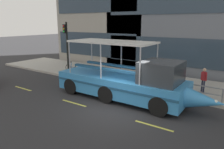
{
  "coord_description": "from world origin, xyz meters",
  "views": [
    {
      "loc": [
        5.68,
        -8.8,
        4.42
      ],
      "look_at": [
        -1.45,
        1.66,
        1.3
      ],
      "focal_mm": 34.07,
      "sensor_mm": 36.0,
      "label": 1
    }
  ],
  "objects_px": {
    "leaned_bicycle": "(73,69)",
    "pedestrian_near_bow": "(204,78)",
    "traffic_light_pole": "(67,43)",
    "duck_tour_boat": "(128,82)"
  },
  "relations": [
    {
      "from": "leaned_bicycle",
      "to": "pedestrian_near_bow",
      "type": "height_order",
      "value": "pedestrian_near_bow"
    },
    {
      "from": "leaned_bicycle",
      "to": "pedestrian_near_bow",
      "type": "relative_size",
      "value": 1.15
    },
    {
      "from": "traffic_light_pole",
      "to": "duck_tour_boat",
      "type": "xyz_separation_m",
      "value": [
        7.31,
        -2.34,
        -1.7
      ]
    },
    {
      "from": "traffic_light_pole",
      "to": "leaned_bicycle",
      "type": "xyz_separation_m",
      "value": [
        0.37,
        0.22,
        -2.21
      ]
    },
    {
      "from": "duck_tour_boat",
      "to": "pedestrian_near_bow",
      "type": "height_order",
      "value": "duck_tour_boat"
    },
    {
      "from": "traffic_light_pole",
      "to": "duck_tour_boat",
      "type": "relative_size",
      "value": 0.44
    },
    {
      "from": "traffic_light_pole",
      "to": "leaned_bicycle",
      "type": "relative_size",
      "value": 2.45
    },
    {
      "from": "traffic_light_pole",
      "to": "duck_tour_boat",
      "type": "bearing_deg",
      "value": -17.71
    },
    {
      "from": "traffic_light_pole",
      "to": "leaned_bicycle",
      "type": "distance_m",
      "value": 2.25
    },
    {
      "from": "pedestrian_near_bow",
      "to": "traffic_light_pole",
      "type": "bearing_deg",
      "value": -174.29
    }
  ]
}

